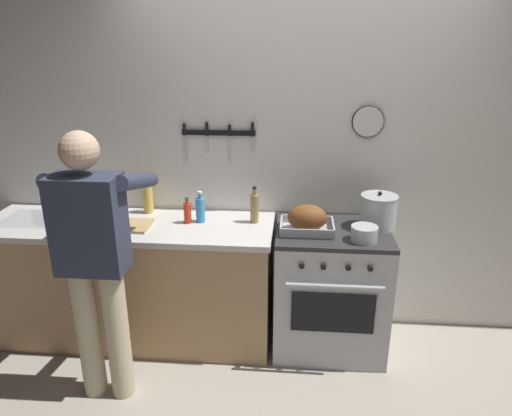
# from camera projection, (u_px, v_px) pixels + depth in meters

# --- Properties ---
(wall_back) EXTENTS (6.00, 0.13, 2.60)m
(wall_back) POSITION_uv_depth(u_px,v_px,m) (302.00, 157.00, 3.36)
(wall_back) COLOR white
(wall_back) RESTS_ON ground
(counter_block) EXTENTS (2.03, 0.65, 0.90)m
(counter_block) POSITION_uv_depth(u_px,v_px,m) (131.00, 279.00, 3.40)
(counter_block) COLOR tan
(counter_block) RESTS_ON ground
(stove) EXTENTS (0.76, 0.67, 0.90)m
(stove) POSITION_uv_depth(u_px,v_px,m) (330.00, 288.00, 3.29)
(stove) COLOR #BCBCC1
(stove) RESTS_ON ground
(person_cook) EXTENTS (0.51, 0.63, 1.66)m
(person_cook) POSITION_uv_depth(u_px,v_px,m) (94.00, 254.00, 2.66)
(person_cook) COLOR #C6B793
(person_cook) RESTS_ON ground
(roasting_pan) EXTENTS (0.35, 0.26, 0.19)m
(roasting_pan) POSITION_uv_depth(u_px,v_px,m) (307.00, 220.00, 3.07)
(roasting_pan) COLOR #B7B7BC
(roasting_pan) RESTS_ON stove
(stock_pot) EXTENTS (0.24, 0.24, 0.26)m
(stock_pot) POSITION_uv_depth(u_px,v_px,m) (378.00, 211.00, 3.13)
(stock_pot) COLOR #B7B7BC
(stock_pot) RESTS_ON stove
(saucepan) EXTENTS (0.17, 0.17, 0.10)m
(saucepan) POSITION_uv_depth(u_px,v_px,m) (364.00, 234.00, 2.94)
(saucepan) COLOR #B7B7BC
(saucepan) RESTS_ON stove
(cutting_board) EXTENTS (0.36, 0.24, 0.02)m
(cutting_board) POSITION_uv_depth(u_px,v_px,m) (124.00, 225.00, 3.18)
(cutting_board) COLOR tan
(cutting_board) RESTS_ON counter_block
(bottle_vinegar) EXTENTS (0.06, 0.06, 0.26)m
(bottle_vinegar) POSITION_uv_depth(u_px,v_px,m) (254.00, 208.00, 3.22)
(bottle_vinegar) COLOR #997F4C
(bottle_vinegar) RESTS_ON counter_block
(bottle_hot_sauce) EXTENTS (0.05, 0.05, 0.19)m
(bottle_hot_sauce) POSITION_uv_depth(u_px,v_px,m) (187.00, 212.00, 3.22)
(bottle_hot_sauce) COLOR red
(bottle_hot_sauce) RESTS_ON counter_block
(bottle_cooking_oil) EXTENTS (0.07, 0.07, 0.27)m
(bottle_cooking_oil) POSITION_uv_depth(u_px,v_px,m) (148.00, 198.00, 3.40)
(bottle_cooking_oil) COLOR gold
(bottle_cooking_oil) RESTS_ON counter_block
(bottle_dish_soap) EXTENTS (0.06, 0.06, 0.22)m
(bottle_dish_soap) POSITION_uv_depth(u_px,v_px,m) (200.00, 209.00, 3.24)
(bottle_dish_soap) COLOR #338CCC
(bottle_dish_soap) RESTS_ON counter_block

